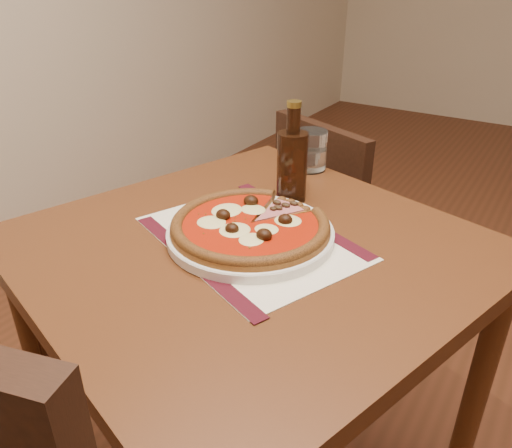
{
  "coord_description": "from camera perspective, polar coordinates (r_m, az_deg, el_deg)",
  "views": [
    {
      "loc": [
        -0.53,
        -1.59,
        1.23
      ],
      "look_at": [
        -0.99,
        -0.88,
        0.78
      ],
      "focal_mm": 35.0,
      "sensor_mm": 36.0,
      "label": 1
    }
  ],
  "objects": [
    {
      "name": "table",
      "position": [
        1.01,
        -0.62,
        -7.04
      ],
      "size": [
        1.0,
        1.0,
        0.75
      ],
      "rotation": [
        0.0,
        0.0,
        -0.29
      ],
      "color": "#5A3015",
      "rests_on": "ground"
    },
    {
      "name": "chair_far",
      "position": [
        1.66,
        9.23,
        0.15
      ],
      "size": [
        0.5,
        0.5,
        0.81
      ],
      "rotation": [
        0.0,
        0.0,
        2.76
      ],
      "color": "black",
      "rests_on": "ground"
    },
    {
      "name": "placemat",
      "position": [
        0.97,
        -0.64,
        -1.61
      ],
      "size": [
        0.49,
        0.43,
        0.0
      ],
      "primitive_type": "cube",
      "rotation": [
        0.0,
        0.0,
        -0.37
      ],
      "color": "white",
      "rests_on": "table"
    },
    {
      "name": "plate",
      "position": [
        0.96,
        -0.65,
        -1.09
      ],
      "size": [
        0.32,
        0.32,
        0.02
      ],
      "primitive_type": "cylinder",
      "color": "white",
      "rests_on": "placemat"
    },
    {
      "name": "pizza",
      "position": [
        0.95,
        -0.67,
        -0.06
      ],
      "size": [
        0.31,
        0.31,
        0.04
      ],
      "color": "#9F5D26",
      "rests_on": "plate"
    },
    {
      "name": "ham_slice",
      "position": [
        1.0,
        2.93,
        1.12
      ],
      "size": [
        0.09,
        0.13,
        0.02
      ],
      "rotation": [
        0.0,
        0.0,
        1.37
      ],
      "color": "#9F5D26",
      "rests_on": "plate"
    },
    {
      "name": "water_glass",
      "position": [
        1.29,
        6.24,
        8.38
      ],
      "size": [
        0.09,
        0.09,
        0.1
      ],
      "primitive_type": "cylinder",
      "rotation": [
        0.0,
        0.0,
        0.15
      ],
      "color": "white",
      "rests_on": "table"
    },
    {
      "name": "bottle",
      "position": [
        1.1,
        4.14,
        6.96
      ],
      "size": [
        0.07,
        0.07,
        0.22
      ],
      "color": "black",
      "rests_on": "table"
    }
  ]
}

